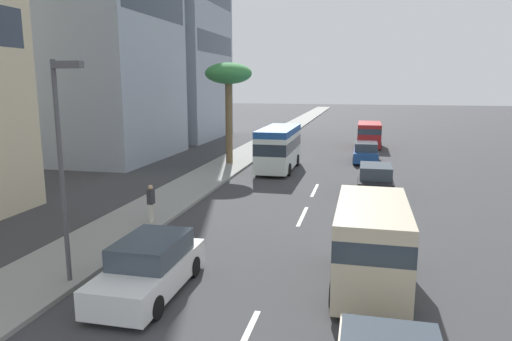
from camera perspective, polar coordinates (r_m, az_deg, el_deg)
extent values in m
plane|color=#38383A|center=(36.10, 8.77, 0.94)|extent=(198.00, 198.00, 0.00)
cube|color=gray|center=(37.27, -2.19, 1.48)|extent=(162.00, 3.12, 0.15)
cube|color=silver|center=(21.60, 5.71, -5.58)|extent=(3.20, 0.16, 0.01)
cube|color=silver|center=(26.78, 7.20, -2.41)|extent=(3.20, 0.16, 0.01)
cube|color=black|center=(26.37, 14.35, -1.58)|extent=(4.41, 1.80, 0.82)
cube|color=#38424C|center=(26.01, 14.43, -0.08)|extent=(2.43, 1.66, 0.67)
cylinder|color=black|center=(27.75, 12.56, -1.46)|extent=(0.64, 0.22, 0.64)
cylinder|color=black|center=(27.80, 15.98, -1.60)|extent=(0.64, 0.22, 0.64)
cylinder|color=black|center=(25.08, 12.49, -2.75)|extent=(0.64, 0.22, 0.64)
cylinder|color=black|center=(25.13, 16.27, -2.90)|extent=(0.64, 0.22, 0.64)
cube|color=beige|center=(14.25, 13.93, -8.66)|extent=(4.80, 2.03, 2.40)
cube|color=#2D3842|center=(14.09, 14.03, -6.64)|extent=(4.81, 2.03, 0.58)
cylinder|color=black|center=(15.97, 10.19, -10.34)|extent=(0.72, 0.24, 0.72)
cylinder|color=black|center=(16.01, 17.21, -10.60)|extent=(0.72, 0.24, 0.72)
cylinder|color=black|center=(13.32, 9.52, -14.73)|extent=(0.72, 0.24, 0.72)
cylinder|color=black|center=(13.37, 18.07, -15.02)|extent=(0.72, 0.24, 0.72)
cube|color=silver|center=(32.56, 2.79, 2.47)|extent=(6.70, 2.15, 2.31)
cube|color=#1E4C93|center=(32.40, 2.81, 4.88)|extent=(6.70, 2.15, 0.44)
cube|color=#28333D|center=(32.50, 2.80, 3.24)|extent=(6.71, 2.15, 0.77)
cylinder|color=black|center=(30.67, 4.00, 0.11)|extent=(0.84, 0.26, 0.84)
cylinder|color=black|center=(31.04, 0.28, 0.27)|extent=(0.84, 0.26, 0.84)
cylinder|color=black|center=(34.45, 5.02, 1.27)|extent=(0.84, 0.26, 0.84)
cylinder|color=black|center=(34.79, 1.69, 1.40)|extent=(0.84, 0.26, 0.84)
cube|color=white|center=(14.21, -12.96, -12.28)|extent=(4.52, 1.83, 0.78)
cube|color=#38424C|center=(14.14, -12.68, -9.30)|extent=(2.48, 1.69, 0.64)
cylinder|color=black|center=(12.83, -12.21, -16.08)|extent=(0.64, 0.22, 0.64)
cylinder|color=black|center=(13.58, -18.89, -14.85)|extent=(0.64, 0.22, 0.64)
cylinder|color=black|center=(15.17, -7.64, -11.58)|extent=(0.64, 0.22, 0.64)
cylinder|color=black|center=(15.81, -13.48, -10.84)|extent=(0.64, 0.22, 0.64)
cube|color=#A51E1E|center=(45.33, 13.67, 4.35)|extent=(5.27, 2.08, 2.12)
cube|color=#2D3842|center=(45.28, 13.70, 4.93)|extent=(5.28, 2.08, 0.51)
cylinder|color=black|center=(47.00, 12.41, 3.51)|extent=(0.72, 0.24, 0.72)
cylinder|color=black|center=(47.02, 14.82, 3.41)|extent=(0.72, 0.24, 0.72)
cylinder|color=black|center=(43.86, 12.35, 3.02)|extent=(0.72, 0.24, 0.72)
cylinder|color=black|center=(43.89, 14.93, 2.91)|extent=(0.72, 0.24, 0.72)
cube|color=#1E478C|center=(36.92, 13.29, 1.87)|extent=(4.40, 1.80, 0.76)
cube|color=#38424C|center=(36.61, 13.33, 2.88)|extent=(2.42, 1.66, 0.62)
cylinder|color=black|center=(38.31, 12.03, 1.88)|extent=(0.64, 0.22, 0.64)
cylinder|color=black|center=(38.32, 14.51, 1.77)|extent=(0.64, 0.22, 0.64)
cylinder|color=black|center=(35.62, 11.94, 1.23)|extent=(0.64, 0.22, 0.64)
cylinder|color=black|center=(35.63, 14.61, 1.11)|extent=(0.64, 0.22, 0.64)
cylinder|color=beige|center=(20.53, -12.76, -5.11)|extent=(0.14, 0.14, 0.78)
cylinder|color=beige|center=(20.67, -12.57, -5.00)|extent=(0.14, 0.14, 0.78)
cube|color=#333338|center=(20.42, -12.74, -3.16)|extent=(0.34, 0.25, 0.62)
sphere|color=tan|center=(20.33, -12.79, -2.02)|extent=(0.21, 0.21, 0.21)
cylinder|color=brown|center=(34.50, -3.33, 5.92)|extent=(0.51, 0.51, 6.05)
ellipsoid|color=#388442|center=(34.39, -3.39, 11.79)|extent=(3.39, 3.39, 1.53)
cylinder|color=#4C4C51|center=(14.68, -22.69, -0.45)|extent=(0.14, 0.14, 6.54)
cube|color=#4C4C51|center=(14.19, -22.10, 11.92)|extent=(0.24, 0.90, 0.20)
cube|color=#2D3847|center=(37.93, -12.20, 19.71)|extent=(10.72, 0.08, 2.53)
cube|color=#2D3847|center=(51.23, -4.94, 15.19)|extent=(11.49, 0.08, 2.10)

